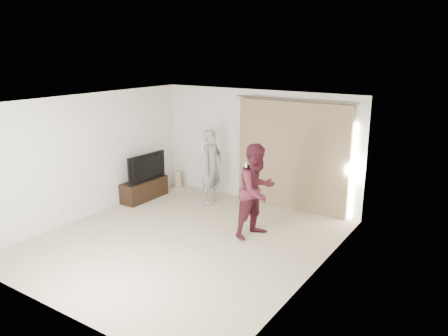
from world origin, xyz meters
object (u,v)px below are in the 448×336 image
at_px(tv, 143,167).
at_px(person_man, 212,167).
at_px(tv_console, 144,189).
at_px(person_woman, 257,191).

height_order(tv, person_man, person_man).
height_order(tv_console, person_man, person_man).
distance_m(tv_console, person_woman, 3.36).
xyz_separation_m(person_man, person_woman, (1.76, -1.05, 0.03)).
xyz_separation_m(tv, person_woman, (3.27, -0.39, 0.11)).
bearing_deg(person_man, person_woman, -30.75).
relative_size(tv, person_woman, 0.62).
relative_size(tv_console, person_man, 0.71).
bearing_deg(tv, tv_console, 0.00).
distance_m(tv_console, tv, 0.56).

